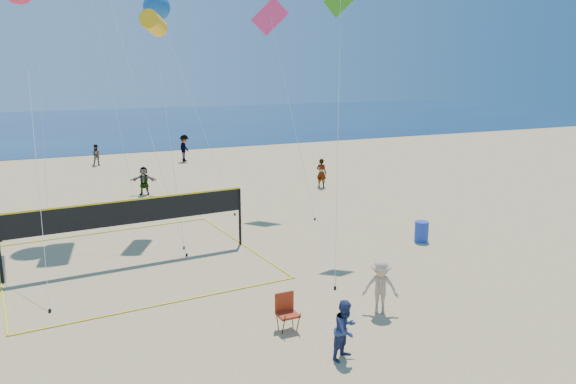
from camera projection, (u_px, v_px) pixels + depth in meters
name	position (u px, v px, depth m)	size (l,w,h in m)	color
ocean	(80.00, 125.00, 66.50)	(140.00, 50.00, 0.03)	#10244D
bystander_a	(346.00, 329.00, 13.24)	(0.71, 0.55, 1.46)	navy
bystander_b	(381.00, 287.00, 15.67)	(1.00, 0.57, 1.55)	tan
far_person_1	(144.00, 181.00, 30.30)	(1.42, 0.45, 1.54)	gray
far_person_2	(321.00, 173.00, 32.14)	(0.61, 0.40, 1.67)	gray
far_person_3	(97.00, 155.00, 39.20)	(0.73, 0.57, 1.49)	gray
far_person_4	(185.00, 148.00, 40.95)	(1.26, 0.72, 1.95)	gray
camp_chair	(286.00, 309.00, 14.74)	(0.54, 0.67, 1.10)	#9D2B12
trash_barrel	(422.00, 232.00, 22.21)	(0.54, 0.54, 0.82)	#1C3DB6
volleyball_net	(131.00, 219.00, 19.66)	(9.17, 9.03, 2.28)	black
kite_2	(154.00, 24.00, 23.14)	(1.47, 5.08, 9.04)	yellow
kite_4	(340.00, 20.00, 20.34)	(3.29, 4.76, 9.88)	#3A981A
kite_5	(272.00, 26.00, 26.41)	(1.67, 4.13, 10.00)	#EA3374
kite_7	(157.00, 7.00, 28.38)	(2.74, 6.47, 10.42)	#1559AD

